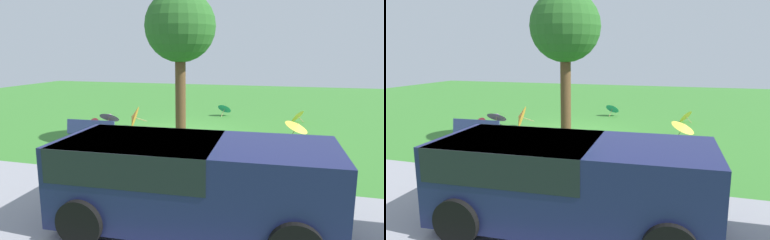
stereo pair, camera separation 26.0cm
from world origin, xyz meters
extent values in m
plane|color=#387A2D|center=(0.00, 0.00, 0.00)|extent=(40.00, 40.00, 0.00)
cube|color=gray|center=(0.00, 6.58, 0.00)|extent=(40.00, 3.84, 0.01)
cube|color=#191E4C|center=(-2.33, 6.87, 0.85)|extent=(4.68, 2.11, 1.35)
cube|color=black|center=(-1.41, 6.91, 1.25)|extent=(2.66, 2.04, 0.55)
cylinder|color=black|center=(-0.76, 7.89, 0.38)|extent=(0.77, 0.25, 0.76)
cylinder|color=black|center=(-0.67, 6.00, 0.38)|extent=(0.77, 0.25, 0.76)
cylinder|color=black|center=(-3.89, 5.85, 0.38)|extent=(0.77, 0.25, 0.76)
cube|color=navy|center=(2.19, 2.58, 0.45)|extent=(1.62, 0.53, 0.05)
cube|color=navy|center=(2.18, 2.78, 0.68)|extent=(1.60, 0.19, 0.45)
cube|color=black|center=(2.83, 2.61, 0.23)|extent=(0.10, 0.41, 0.45)
cube|color=black|center=(1.56, 2.55, 0.23)|extent=(0.10, 0.41, 0.45)
cylinder|color=brown|center=(-0.44, 1.70, 1.55)|extent=(0.33, 0.33, 3.10)
sphere|color=#286023|center=(-0.44, 1.70, 3.76)|extent=(2.20, 2.20, 2.20)
cylinder|color=tan|center=(-3.95, -0.31, 0.20)|extent=(0.21, 0.10, 0.41)
cone|color=yellow|center=(-4.07, -0.26, 0.47)|extent=(1.07, 1.08, 0.50)
sphere|color=tan|center=(-4.10, -0.25, 0.54)|extent=(0.06, 0.05, 0.05)
cylinder|color=tan|center=(-0.75, -3.90, 0.17)|extent=(0.12, 0.30, 0.35)
cone|color=teal|center=(-0.81, -4.08, 0.39)|extent=(0.79, 0.75, 0.52)
sphere|color=tan|center=(-0.82, -4.12, 0.44)|extent=(0.05, 0.06, 0.05)
cylinder|color=tan|center=(-2.96, 3.01, 0.12)|extent=(0.27, 0.06, 0.24)
cone|color=purple|center=(-2.80, 3.03, 0.26)|extent=(0.55, 0.66, 0.52)
sphere|color=tan|center=(-2.77, 3.04, 0.29)|extent=(0.06, 0.04, 0.05)
cylinder|color=tan|center=(3.31, 0.53, 0.18)|extent=(0.10, 0.36, 0.17)
cone|color=#D8383F|center=(3.36, 0.74, 0.28)|extent=(0.61, 0.42, 0.55)
sphere|color=tan|center=(3.36, 0.77, 0.29)|extent=(0.05, 0.05, 0.05)
cylinder|color=tan|center=(1.87, -0.38, 0.35)|extent=(0.46, 0.16, 0.18)
cone|color=orange|center=(2.16, -0.29, 0.46)|extent=(0.68, 1.00, 0.92)
sphere|color=tan|center=(2.23, -0.27, 0.48)|extent=(0.05, 0.05, 0.05)
cylinder|color=tan|center=(-4.26, -3.36, 0.13)|extent=(0.28, 0.17, 0.25)
cone|color=yellow|center=(-4.10, -3.45, 0.28)|extent=(0.73, 0.80, 0.57)
sphere|color=tan|center=(-4.07, -3.47, 0.31)|extent=(0.06, 0.06, 0.05)
cylinder|color=tan|center=(3.29, -0.30, 0.18)|extent=(0.03, 0.24, 0.36)
cone|color=purple|center=(3.29, -0.46, 0.41)|extent=(0.81, 0.76, 0.57)
sphere|color=tan|center=(3.29, -0.50, 0.48)|extent=(0.04, 0.05, 0.05)
camera|label=1|loc=(-3.82, 12.33, 2.98)|focal=33.12mm
camera|label=2|loc=(-4.06, 12.26, 2.98)|focal=33.12mm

